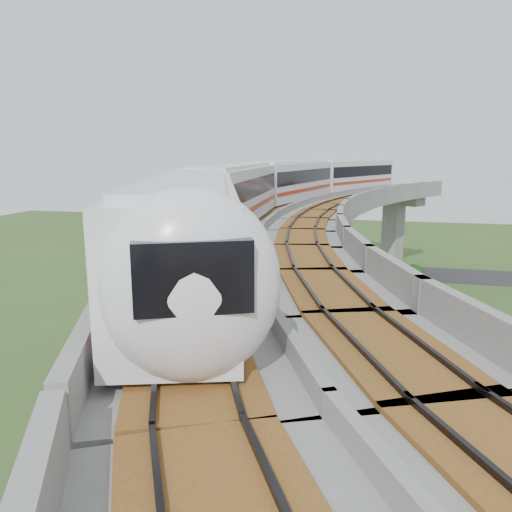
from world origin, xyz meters
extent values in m
plane|color=#334F1F|center=(0.00, 0.00, 0.00)|extent=(160.00, 160.00, 0.00)
cube|color=gray|center=(14.00, -2.00, 0.02)|extent=(18.00, 26.00, 0.04)
cube|color=#232326|center=(0.00, 30.00, 0.01)|extent=(60.00, 8.00, 0.03)
cube|color=#99968E|center=(9.12, 31.80, 4.20)|extent=(2.86, 2.93, 8.40)
cube|color=#99968E|center=(9.12, 31.80, 9.00)|extent=(7.21, 5.74, 1.20)
cube|color=#99968E|center=(0.91, 10.42, 4.20)|extent=(2.35, 2.51, 8.40)
cube|color=#99968E|center=(0.91, 10.42, 9.00)|extent=(7.31, 3.58, 1.20)
cube|color=#99968E|center=(0.91, -10.42, 4.20)|extent=(2.35, 2.51, 8.40)
cube|color=#99968E|center=(0.91, -10.42, 9.00)|extent=(7.31, 3.58, 1.20)
cube|color=gray|center=(6.19, 26.54, 10.00)|extent=(16.42, 20.91, 0.80)
cube|color=gray|center=(2.33, 28.44, 10.90)|extent=(8.66, 17.08, 1.00)
cube|color=gray|center=(10.04, 24.64, 10.90)|extent=(8.66, 17.08, 1.00)
cube|color=brown|center=(4.21, 27.51, 10.46)|extent=(10.68, 18.08, 0.12)
cube|color=black|center=(4.21, 27.51, 10.58)|extent=(9.69, 17.59, 0.12)
cube|color=brown|center=(8.16, 25.56, 10.46)|extent=(10.68, 18.08, 0.12)
cube|color=black|center=(8.16, 25.56, 10.58)|extent=(9.69, 17.59, 0.12)
cube|color=gray|center=(0.70, 9.13, 10.00)|extent=(11.77, 20.03, 0.80)
cube|color=gray|center=(-3.55, 9.78, 10.90)|extent=(3.22, 18.71, 1.00)
cube|color=gray|center=(4.95, 8.47, 10.90)|extent=(3.22, 18.71, 1.00)
cube|color=brown|center=(-1.48, 9.46, 10.46)|extent=(5.44, 19.05, 0.12)
cube|color=black|center=(-1.48, 9.46, 10.58)|extent=(4.35, 18.88, 0.12)
cube|color=brown|center=(2.87, 8.79, 10.46)|extent=(5.44, 19.05, 0.12)
cube|color=black|center=(2.87, 8.79, 10.58)|extent=(4.35, 18.88, 0.12)
cube|color=gray|center=(0.70, -9.13, 10.00)|extent=(11.77, 20.03, 0.80)
cube|color=gray|center=(-3.55, -9.78, 10.90)|extent=(3.22, 18.71, 1.00)
cube|color=gray|center=(4.95, -8.47, 10.90)|extent=(3.22, 18.71, 1.00)
cube|color=brown|center=(-1.48, -9.46, 10.46)|extent=(5.44, 19.05, 0.12)
cube|color=black|center=(-1.48, -9.46, 10.58)|extent=(4.35, 18.88, 0.12)
cube|color=brown|center=(2.87, -8.79, 10.46)|extent=(5.44, 19.05, 0.12)
cube|color=black|center=(2.87, -8.79, 10.58)|extent=(4.35, 18.88, 0.12)
cube|color=gray|center=(6.19, -26.54, 10.00)|extent=(16.42, 20.91, 0.80)
cube|color=gray|center=(2.33, -28.44, 10.90)|extent=(8.66, 17.08, 1.00)
cube|color=brown|center=(4.21, -27.51, 10.46)|extent=(10.68, 18.08, 0.12)
cube|color=black|center=(4.21, -27.51, 10.58)|extent=(9.69, 17.59, 0.12)
cube|color=brown|center=(8.16, -25.56, 10.46)|extent=(10.68, 18.08, 0.12)
cube|color=black|center=(8.16, -25.56, 10.58)|extent=(9.69, 17.59, 0.12)
cube|color=silver|center=(0.49, -18.10, 12.24)|extent=(6.95, 15.14, 3.20)
cube|color=silver|center=(0.49, -18.10, 13.94)|extent=(6.21, 14.26, 0.22)
cube|color=black|center=(0.49, -18.10, 12.69)|extent=(6.83, 14.58, 1.15)
cube|color=#B52E12|center=(0.49, -18.10, 11.49)|extent=(6.83, 14.58, 0.30)
cube|color=black|center=(0.49, -18.10, 10.78)|extent=(5.53, 12.75, 0.28)
cube|color=silver|center=(-2.14, -2.77, 12.24)|extent=(3.37, 15.11, 3.20)
cube|color=silver|center=(-2.14, -2.77, 13.94)|extent=(2.79, 14.33, 0.22)
cube|color=black|center=(-2.14, -2.77, 12.69)|extent=(3.40, 14.51, 1.15)
cube|color=#B52E12|center=(-2.14, -2.77, 11.49)|extent=(3.40, 14.51, 0.30)
cube|color=black|center=(-2.14, -2.77, 10.78)|extent=(2.47, 12.82, 0.28)
cube|color=silver|center=(-0.88, 12.74, 12.24)|extent=(5.71, 15.24, 3.20)
cube|color=silver|center=(-0.88, 12.74, 13.94)|extent=(5.03, 14.39, 0.22)
cube|color=black|center=(-0.88, 12.74, 12.69)|extent=(5.65, 14.66, 1.15)
cube|color=#B52E12|center=(-0.88, 12.74, 11.49)|extent=(5.65, 14.66, 0.30)
cube|color=black|center=(-0.88, 12.74, 10.78)|extent=(4.47, 12.87, 0.28)
cube|color=silver|center=(4.18, 27.45, 12.24)|extent=(9.04, 14.65, 3.20)
cube|color=silver|center=(4.18, 27.45, 13.94)|extent=(8.23, 13.74, 0.22)
cube|color=black|center=(4.18, 27.45, 12.69)|extent=(8.83, 14.14, 1.15)
cube|color=#B52E12|center=(4.18, 27.45, 11.49)|extent=(8.83, 14.14, 0.30)
cube|color=black|center=(4.18, 27.45, 10.78)|extent=(7.33, 12.28, 0.28)
ellipsoid|color=silver|center=(3.01, -24.91, 12.39)|extent=(3.78, 3.00, 3.64)
cylinder|color=#2D382D|center=(12.25, 19.29, 0.75)|extent=(0.08, 0.08, 1.50)
cube|color=#2D382D|center=(11.38, 16.98, 0.75)|extent=(1.69, 4.77, 1.40)
cylinder|color=#2D382D|center=(10.62, 14.63, 0.75)|extent=(0.08, 0.08, 1.50)
cube|color=#2D382D|center=(9.98, 12.24, 0.75)|extent=(1.23, 4.91, 1.40)
cylinder|color=#2D382D|center=(9.45, 9.83, 0.75)|extent=(0.08, 0.08, 1.50)
cube|color=#2D382D|center=(9.03, 7.39, 0.75)|extent=(0.75, 4.99, 1.40)
cylinder|color=#2D382D|center=(8.74, 4.94, 0.75)|extent=(0.08, 0.08, 1.50)
cube|color=#2D382D|center=(8.56, 2.47, 0.75)|extent=(0.27, 5.04, 1.40)
cylinder|color=#2D382D|center=(8.50, 0.00, 0.75)|extent=(0.08, 0.08, 1.50)
cube|color=#2D382D|center=(8.56, -2.47, 0.75)|extent=(0.27, 5.04, 1.40)
cylinder|color=#2D382D|center=(8.74, -4.94, 0.75)|extent=(0.08, 0.08, 1.50)
cube|color=#2D382D|center=(9.03, -7.39, 0.75)|extent=(0.75, 4.99, 1.40)
cylinder|color=#2D382D|center=(9.45, -9.83, 0.75)|extent=(0.08, 0.08, 1.50)
cube|color=#2D382D|center=(9.98, -12.24, 0.75)|extent=(1.23, 4.91, 1.40)
cylinder|color=#382314|center=(11.28, 23.55, 0.58)|extent=(0.18, 0.18, 1.15)
ellipsoid|color=#103313|center=(11.28, 23.55, 1.74)|extent=(1.95, 1.95, 1.66)
cylinder|color=#382314|center=(10.10, 18.98, 0.80)|extent=(0.18, 0.18, 1.59)
ellipsoid|color=#103313|center=(10.10, 18.98, 2.16)|extent=(1.90, 1.90, 1.61)
cylinder|color=#382314|center=(7.43, 13.54, 0.49)|extent=(0.18, 0.18, 0.97)
ellipsoid|color=#103313|center=(7.43, 13.54, 1.62)|extent=(2.15, 2.15, 1.82)
cylinder|color=#382314|center=(6.15, 6.93, 0.88)|extent=(0.18, 0.18, 1.77)
ellipsoid|color=#103313|center=(6.15, 6.93, 2.69)|extent=(3.07, 3.07, 2.61)
cylinder|color=#382314|center=(7.20, 2.75, 0.63)|extent=(0.18, 0.18, 1.27)
ellipsoid|color=#103313|center=(7.20, 2.75, 2.05)|extent=(2.59, 2.59, 2.20)
cylinder|color=#382314|center=(5.75, -1.86, 0.53)|extent=(0.18, 0.18, 1.06)
ellipsoid|color=#103313|center=(5.75, -1.86, 1.69)|extent=(2.11, 2.11, 1.79)
cylinder|color=#382314|center=(7.57, -10.27, 0.63)|extent=(0.18, 0.18, 1.26)
ellipsoid|color=#103313|center=(7.57, -10.27, 1.92)|extent=(2.23, 2.23, 1.89)
ellipsoid|color=#103313|center=(8.74, -15.51, 1.70)|extent=(2.17, 2.17, 1.84)
imported|color=silver|center=(8.77, -6.45, 0.59)|extent=(2.20, 3.45, 1.09)
imported|color=black|center=(13.99, 3.69, 0.57)|extent=(3.94, 2.93, 1.06)
camera|label=1|loc=(6.09, -33.16, 14.78)|focal=35.00mm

